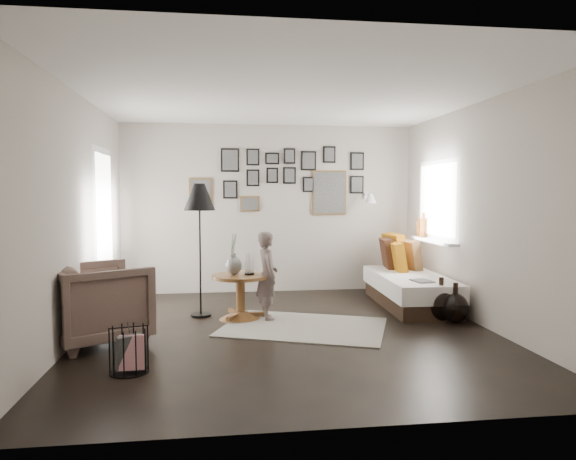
{
  "coord_description": "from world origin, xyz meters",
  "views": [
    {
      "loc": [
        -0.75,
        -5.58,
        1.53
      ],
      "look_at": [
        0.05,
        0.5,
        1.1
      ],
      "focal_mm": 32.0,
      "sensor_mm": 36.0,
      "label": 1
    }
  ],
  "objects": [
    {
      "name": "pedestal_table",
      "position": [
        -0.52,
        0.65,
        0.25
      ],
      "size": [
        0.7,
        0.7,
        0.55
      ],
      "rotation": [
        0.0,
        0.0,
        -0.33
      ],
      "color": "brown",
      "rests_on": "ground"
    },
    {
      "name": "wall_sconce",
      "position": [
        1.55,
        2.13,
        1.46
      ],
      "size": [
        0.18,
        0.36,
        0.16
      ],
      "color": "white",
      "rests_on": "wall_back"
    },
    {
      "name": "window_right",
      "position": [
        2.18,
        1.34,
        0.93
      ],
      "size": [
        0.15,
        1.32,
        1.3
      ],
      "color": "white",
      "rests_on": "wall_right"
    },
    {
      "name": "door_left",
      "position": [
        -2.23,
        1.2,
        1.05
      ],
      "size": [
        0.0,
        2.14,
        2.14
      ],
      "color": "white",
      "rests_on": "wall_left"
    },
    {
      "name": "magazine_on_daybed",
      "position": [
        1.75,
        0.52,
        0.44
      ],
      "size": [
        0.25,
        0.32,
        0.02
      ],
      "primitive_type": "cube",
      "rotation": [
        0.0,
        0.0,
        0.14
      ],
      "color": "black",
      "rests_on": "daybed"
    },
    {
      "name": "gallery_wall",
      "position": [
        0.29,
        2.38,
        1.74
      ],
      "size": [
        2.74,
        0.03,
        1.08
      ],
      "color": "brown",
      "rests_on": "wall_back"
    },
    {
      "name": "wall_front",
      "position": [
        0.0,
        -2.4,
        1.3
      ],
      "size": [
        4.5,
        0.0,
        4.5
      ],
      "primitive_type": "plane",
      "rotation": [
        -1.57,
        0.0,
        0.0
      ],
      "color": "#AAA094",
      "rests_on": "ground"
    },
    {
      "name": "vase",
      "position": [
        -0.6,
        0.67,
        0.7
      ],
      "size": [
        0.2,
        0.2,
        0.5
      ],
      "color": "black",
      "rests_on": "pedestal_table"
    },
    {
      "name": "wall_back",
      "position": [
        0.0,
        2.4,
        1.3
      ],
      "size": [
        4.5,
        0.0,
        4.5
      ],
      "primitive_type": "plane",
      "rotation": [
        1.57,
        0.0,
        0.0
      ],
      "color": "#AAA094",
      "rests_on": "ground"
    },
    {
      "name": "demijohn_small",
      "position": [
        2.0,
        0.11,
        0.18
      ],
      "size": [
        0.31,
        0.31,
        0.48
      ],
      "color": "black",
      "rests_on": "ground"
    },
    {
      "name": "child",
      "position": [
        -0.19,
        0.59,
        0.54
      ],
      "size": [
        0.32,
        0.43,
        1.08
      ],
      "primitive_type": "imported",
      "rotation": [
        0.0,
        0.0,
        1.73
      ],
      "color": "brown",
      "rests_on": "ground"
    },
    {
      "name": "demijohn_large",
      "position": [
        1.88,
        0.23,
        0.21
      ],
      "size": [
        0.35,
        0.35,
        0.53
      ],
      "color": "black",
      "rests_on": "ground"
    },
    {
      "name": "rug",
      "position": [
        0.19,
        0.16,
        0.01
      ],
      "size": [
        2.15,
        1.84,
        0.01
      ],
      "primitive_type": "cube",
      "rotation": [
        0.0,
        0.0,
        -0.37
      ],
      "color": "silver",
      "rests_on": "ground"
    },
    {
      "name": "wall_left",
      "position": [
        -2.25,
        0.0,
        1.3
      ],
      "size": [
        0.0,
        4.8,
        4.8
      ],
      "primitive_type": "plane",
      "rotation": [
        1.57,
        0.0,
        1.57
      ],
      "color": "#AAA094",
      "rests_on": "ground"
    },
    {
      "name": "ground",
      "position": [
        0.0,
        0.0,
        0.0
      ],
      "size": [
        4.8,
        4.8,
        0.0
      ],
      "primitive_type": "plane",
      "color": "black",
      "rests_on": "ground"
    },
    {
      "name": "floor_lamp",
      "position": [
        -1.01,
        0.87,
        1.43
      ],
      "size": [
        0.39,
        0.39,
        1.66
      ],
      "rotation": [
        0.0,
        0.0,
        0.41
      ],
      "color": "black",
      "rests_on": "ground"
    },
    {
      "name": "ceiling",
      "position": [
        0.0,
        0.0,
        2.6
      ],
      "size": [
        4.8,
        4.8,
        0.0
      ],
      "primitive_type": "plane",
      "rotation": [
        3.14,
        0.0,
        0.0
      ],
      "color": "white",
      "rests_on": "wall_back"
    },
    {
      "name": "armchair",
      "position": [
        -2.0,
        -0.18,
        0.41
      ],
      "size": [
        1.24,
        1.23,
        0.83
      ],
      "primitive_type": "imported",
      "rotation": [
        0.0,
        0.0,
        2.11
      ],
      "color": "brown",
      "rests_on": "ground"
    },
    {
      "name": "wall_right",
      "position": [
        2.25,
        0.0,
        1.3
      ],
      "size": [
        0.0,
        4.8,
        4.8
      ],
      "primitive_type": "plane",
      "rotation": [
        1.57,
        0.0,
        -1.57
      ],
      "color": "#AAA094",
      "rests_on": "ground"
    },
    {
      "name": "magazine_basket",
      "position": [
        -1.54,
        -1.12,
        0.19
      ],
      "size": [
        0.38,
        0.38,
        0.39
      ],
      "rotation": [
        0.0,
        0.0,
        0.22
      ],
      "color": "black",
      "rests_on": "ground"
    },
    {
      "name": "candles",
      "position": [
        -0.41,
        0.65,
        0.67
      ],
      "size": [
        0.12,
        0.12,
        0.26
      ],
      "color": "black",
      "rests_on": "pedestal_table"
    },
    {
      "name": "armchair_cushion",
      "position": [
        -2.0,
        -0.13,
        0.48
      ],
      "size": [
        0.51,
        0.52,
        0.17
      ],
      "primitive_type": "cube",
      "rotation": [
        -0.21,
        0.0,
        0.5
      ],
      "color": "white",
      "rests_on": "armchair"
    },
    {
      "name": "daybed",
      "position": [
        1.8,
        1.17,
        0.29
      ],
      "size": [
        0.9,
        1.99,
        0.94
      ],
      "rotation": [
        0.0,
        0.0,
        -0.04
      ],
      "color": "black",
      "rests_on": "ground"
    }
  ]
}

